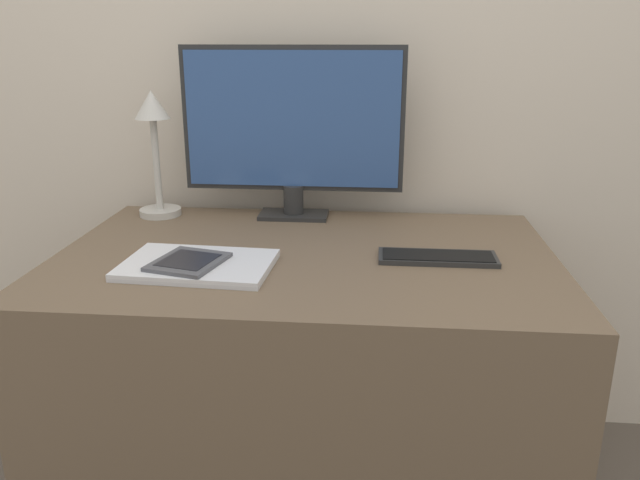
{
  "coord_description": "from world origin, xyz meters",
  "views": [
    {
      "loc": [
        0.17,
        -1.35,
        1.25
      ],
      "look_at": [
        0.04,
        0.02,
        0.8
      ],
      "focal_mm": 35.0,
      "sensor_mm": 36.0,
      "label": 1
    }
  ],
  "objects": [
    {
      "name": "desk_lamp",
      "position": [
        -0.47,
        0.4,
        0.97
      ],
      "size": [
        0.12,
        0.12,
        0.37
      ],
      "color": "#BCB7AD",
      "rests_on": "desk"
    },
    {
      "name": "monitor",
      "position": [
        -0.07,
        0.42,
        1.0
      ],
      "size": [
        0.63,
        0.11,
        0.49
      ],
      "color": "#262626",
      "rests_on": "desk"
    },
    {
      "name": "keyboard",
      "position": [
        0.32,
        0.07,
        0.75
      ],
      "size": [
        0.28,
        0.1,
        0.01
      ],
      "color": "#282828",
      "rests_on": "desk"
    },
    {
      "name": "ereader",
      "position": [
        -0.25,
        -0.05,
        0.76
      ],
      "size": [
        0.18,
        0.19,
        0.01
      ],
      "color": "#4C4C51",
      "rests_on": "laptop"
    },
    {
      "name": "laptop",
      "position": [
        -0.23,
        -0.04,
        0.75
      ],
      "size": [
        0.35,
        0.24,
        0.02
      ],
      "color": "silver",
      "rests_on": "desk"
    },
    {
      "name": "desk",
      "position": [
        0.0,
        0.1,
        0.37
      ],
      "size": [
        1.23,
        0.79,
        0.74
      ],
      "color": "brown",
      "rests_on": "ground_plane"
    },
    {
      "name": "wall_back",
      "position": [
        0.0,
        0.58,
        1.2
      ],
      "size": [
        3.6,
        0.05,
        2.4
      ],
      "color": "beige",
      "rests_on": "ground_plane"
    }
  ]
}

